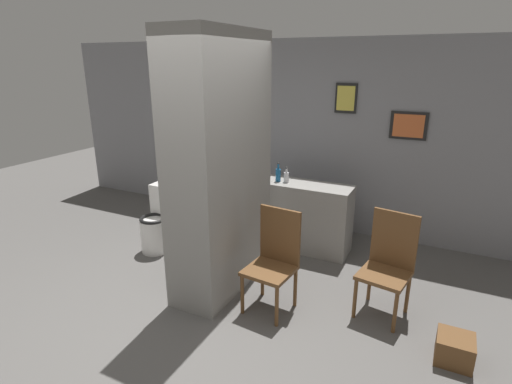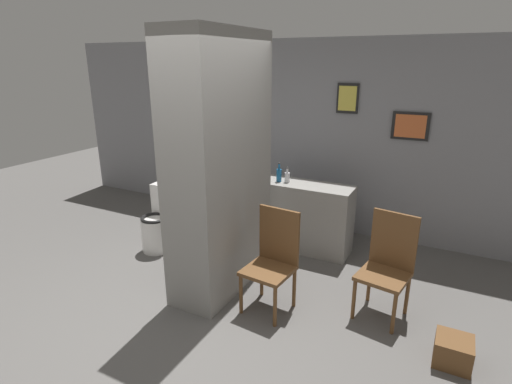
{
  "view_description": "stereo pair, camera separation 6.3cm",
  "coord_description": "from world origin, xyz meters",
  "px_view_note": "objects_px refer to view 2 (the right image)",
  "views": [
    {
      "loc": [
        2.0,
        -2.66,
        2.31
      ],
      "look_at": [
        0.16,
        1.04,
        0.95
      ],
      "focal_mm": 28.0,
      "sensor_mm": 36.0,
      "label": 1
    },
    {
      "loc": [
        2.05,
        -2.63,
        2.31
      ],
      "look_at": [
        0.16,
        1.04,
        0.95
      ],
      "focal_mm": 28.0,
      "sensor_mm": 36.0,
      "label": 2
    }
  ],
  "objects_px": {
    "chair_by_doorway": "(388,263)",
    "chair_near_pillar": "(273,257)",
    "bicycle": "(222,212)",
    "bottle_tall": "(279,174)",
    "toilet": "(159,223)"
  },
  "relations": [
    {
      "from": "toilet",
      "to": "chair_by_doorway",
      "type": "xyz_separation_m",
      "value": [
        2.82,
        -0.1,
        0.17
      ]
    },
    {
      "from": "bicycle",
      "to": "toilet",
      "type": "bearing_deg",
      "value": -126.65
    },
    {
      "from": "bottle_tall",
      "to": "toilet",
      "type": "bearing_deg",
      "value": -148.33
    },
    {
      "from": "toilet",
      "to": "bicycle",
      "type": "height_order",
      "value": "toilet"
    },
    {
      "from": "toilet",
      "to": "bottle_tall",
      "type": "distance_m",
      "value": 1.65
    },
    {
      "from": "chair_near_pillar",
      "to": "bottle_tall",
      "type": "bearing_deg",
      "value": 117.55
    },
    {
      "from": "chair_near_pillar",
      "to": "bottle_tall",
      "type": "distance_m",
      "value": 1.46
    },
    {
      "from": "chair_by_doorway",
      "to": "bicycle",
      "type": "distance_m",
      "value": 2.44
    },
    {
      "from": "chair_by_doorway",
      "to": "chair_near_pillar",
      "type": "bearing_deg",
      "value": -148.81
    },
    {
      "from": "toilet",
      "to": "bicycle",
      "type": "relative_size",
      "value": 0.51
    },
    {
      "from": "toilet",
      "to": "chair_by_doorway",
      "type": "height_order",
      "value": "chair_by_doorway"
    },
    {
      "from": "chair_by_doorway",
      "to": "bottle_tall",
      "type": "bearing_deg",
      "value": 158.99
    },
    {
      "from": "chair_by_doorway",
      "to": "bicycle",
      "type": "bearing_deg",
      "value": 170.84
    },
    {
      "from": "chair_near_pillar",
      "to": "bottle_tall",
      "type": "height_order",
      "value": "bottle_tall"
    },
    {
      "from": "chair_near_pillar",
      "to": "bottle_tall",
      "type": "relative_size",
      "value": 3.99
    }
  ]
}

